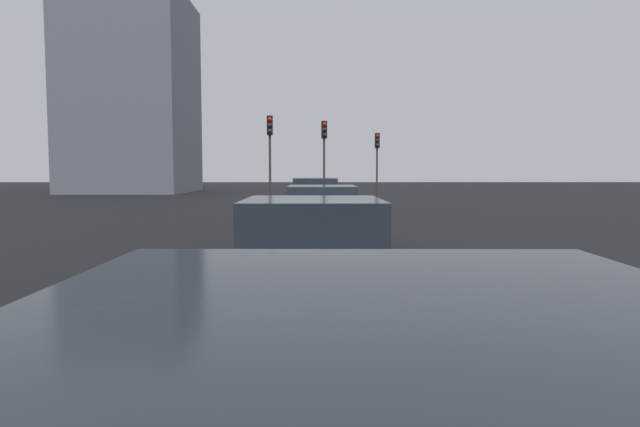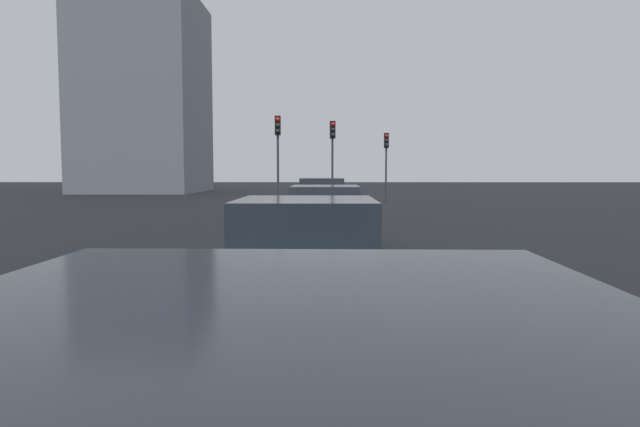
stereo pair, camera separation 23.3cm
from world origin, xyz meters
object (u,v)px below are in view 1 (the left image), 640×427
at_px(car_grey_second, 322,218).
at_px(traffic_light_far_left, 270,143).
at_px(traffic_light_near_right, 377,153).
at_px(traffic_light_near_left, 324,146).
at_px(car_beige_lead, 314,200).
at_px(car_teal_third, 313,264).

bearing_deg(car_grey_second, traffic_light_far_left, 10.09).
distance_m(traffic_light_near_right, traffic_light_far_left, 9.69).
bearing_deg(traffic_light_near_left, car_beige_lead, -10.39).
relative_size(car_beige_lead, car_teal_third, 1.11).
xyz_separation_m(car_grey_second, traffic_light_far_left, (12.64, 2.28, 2.43)).
height_order(car_beige_lead, traffic_light_near_left, traffic_light_near_left).
height_order(car_beige_lead, car_teal_third, car_beige_lead).
distance_m(car_grey_second, traffic_light_near_left, 15.82).
distance_m(traffic_light_near_left, traffic_light_near_right, 5.76).
xyz_separation_m(car_teal_third, traffic_light_far_left, (19.74, 2.09, 2.42)).
relative_size(traffic_light_near_right, traffic_light_far_left, 0.93).
height_order(car_grey_second, car_teal_third, car_teal_third).
bearing_deg(traffic_light_near_left, traffic_light_far_left, -47.49).
bearing_deg(car_grey_second, car_beige_lead, 1.35).
relative_size(car_teal_third, traffic_light_far_left, 0.96).
xyz_separation_m(car_beige_lead, car_teal_third, (-14.95, -0.02, -0.02)).
distance_m(car_beige_lead, traffic_light_far_left, 5.75).
bearing_deg(traffic_light_near_right, traffic_light_near_left, -35.41).
distance_m(car_beige_lead, traffic_light_near_right, 13.26).
bearing_deg(car_beige_lead, car_grey_second, 179.53).
xyz_separation_m(car_beige_lead, traffic_light_near_right, (12.52, -3.76, 2.20)).
height_order(car_beige_lead, traffic_light_near_right, traffic_light_near_right).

